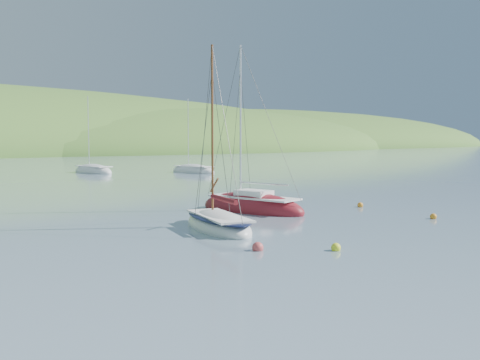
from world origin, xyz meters
TOP-DOWN VIEW (x-y plane):
  - ground at (0.00, 0.00)m, footprint 700.00×700.00m
  - daysailer_white at (-0.26, 7.01)m, footprint 4.10×6.94m
  - sloop_red at (5.41, 10.97)m, footprint 4.17×8.06m
  - distant_sloop_b at (13.59, 53.11)m, footprint 3.73×8.12m
  - distant_sloop_d at (24.18, 44.95)m, footprint 3.86×7.91m
  - mooring_buoys at (-0.70, 5.36)m, footprint 24.59×12.35m

SIDE VIEW (x-z plane):
  - ground at x=0.00m, z-range 0.00..0.00m
  - mooring_buoys at x=-0.70m, z-range -0.13..0.37m
  - distant_sloop_d at x=24.18m, z-range -5.22..5.59m
  - distant_sloop_b at x=13.59m, z-range -5.40..5.77m
  - sloop_red at x=5.41m, z-range -5.47..5.90m
  - daysailer_white at x=-0.26m, z-range -4.80..5.25m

